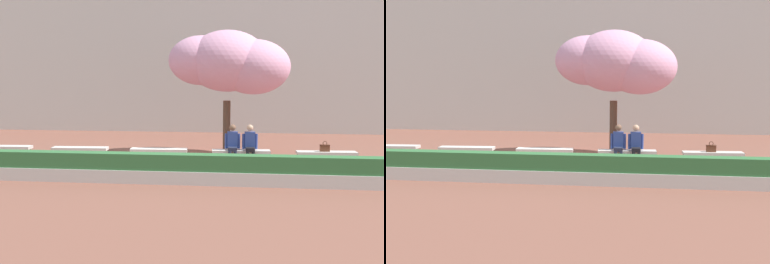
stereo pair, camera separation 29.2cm
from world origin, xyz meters
TOP-DOWN VIEW (x-y plane):
  - ground_plane at (0.00, 0.00)m, footprint 100.00×100.00m
  - building_facade at (0.00, 10.21)m, footprint 28.00×4.00m
  - stone_bench_west_end at (-5.49, 0.00)m, footprint 1.92×0.52m
  - stone_bench_near_west at (-2.75, 0.00)m, footprint 1.92×0.52m
  - stone_bench_center at (0.00, 0.00)m, footprint 1.92×0.52m
  - stone_bench_near_east at (2.75, -0.00)m, footprint 1.92×0.52m
  - stone_bench_east_end at (5.49, 0.00)m, footprint 1.92×0.52m
  - person_seated_left at (2.46, -0.05)m, footprint 0.51×0.69m
  - person_seated_right at (3.04, -0.05)m, footprint 0.51×0.70m
  - handbag at (5.43, -0.00)m, footprint 0.30×0.15m
  - cherry_tree_main at (2.27, 1.43)m, footprint 4.31×3.18m
  - planter_hedge_foreground at (0.00, -2.97)m, footprint 16.81×0.50m

SIDE VIEW (x-z plane):
  - ground_plane at x=0.00m, z-range 0.00..0.00m
  - stone_bench_west_end at x=-5.49m, z-range 0.08..0.53m
  - stone_bench_near_west at x=-2.75m, z-range 0.08..0.53m
  - stone_bench_center at x=0.00m, z-range 0.08..0.53m
  - stone_bench_near_east at x=2.75m, z-range 0.08..0.53m
  - stone_bench_east_end at x=5.49m, z-range 0.08..0.53m
  - planter_hedge_foreground at x=0.00m, z-range -0.01..0.79m
  - handbag at x=5.43m, z-range 0.41..0.75m
  - person_seated_left at x=2.46m, z-range 0.05..1.34m
  - person_seated_right at x=3.04m, z-range 0.05..1.34m
  - cherry_tree_main at x=2.27m, z-range 1.09..5.57m
  - building_facade at x=0.00m, z-range 0.00..9.22m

